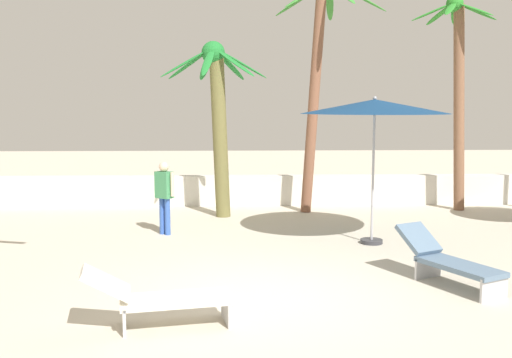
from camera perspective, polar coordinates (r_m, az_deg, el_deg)
ground_plane at (r=9.04m, az=0.65°, el=-11.10°), size 56.00×56.00×0.00m
boundary_wall at (r=16.86m, az=-0.64°, el=-1.08°), size 25.20×0.30×0.84m
patio_umbrella_0 at (r=12.25m, az=11.19°, el=6.67°), size 2.97×2.97×2.98m
palm_tree_0 at (r=16.79m, az=18.59°, el=8.89°), size 2.20×2.06×5.62m
palm_tree_1 at (r=15.73m, az=5.88°, el=10.18°), size 2.82×2.88×5.97m
palm_tree_2 at (r=15.01m, az=-3.67°, el=6.82°), size 2.64×2.64×4.36m
lounge_chair_1 at (r=9.98m, az=17.73°, el=-7.33°), size 1.34×1.92×0.84m
lounge_chair_2 at (r=7.85m, az=-9.35°, el=-10.98°), size 1.93×0.89×0.83m
guest_0 at (r=13.15m, az=-8.68°, el=-1.11°), size 0.46×0.41×1.60m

